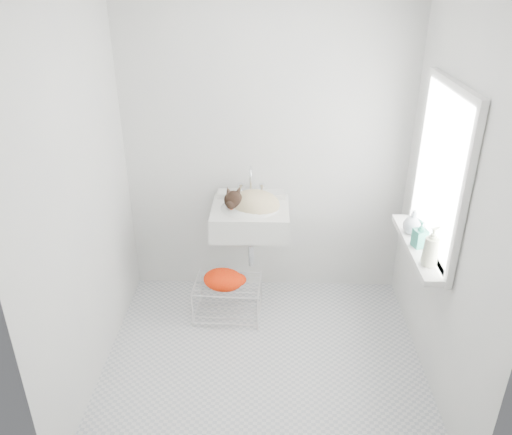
{
  "coord_description": "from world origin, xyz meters",
  "views": [
    {
      "loc": [
        0.03,
        -2.73,
        2.49
      ],
      "look_at": [
        -0.06,
        0.5,
        0.88
      ],
      "focal_mm": 35.76,
      "sensor_mm": 36.0,
      "label": 1
    }
  ],
  "objects_px": {
    "sink": "(250,207)",
    "bottle_c": "(411,233)",
    "cat": "(252,203)",
    "wire_rack": "(228,299)",
    "bottle_a": "(428,265)",
    "bottle_b": "(418,246)"
  },
  "relations": [
    {
      "from": "sink",
      "to": "bottle_b",
      "type": "distance_m",
      "value": 1.25
    },
    {
      "from": "sink",
      "to": "bottle_c",
      "type": "height_order",
      "value": "sink"
    },
    {
      "from": "cat",
      "to": "wire_rack",
      "type": "xyz_separation_m",
      "value": [
        -0.19,
        -0.18,
        -0.74
      ]
    },
    {
      "from": "cat",
      "to": "bottle_a",
      "type": "bearing_deg",
      "value": -33.92
    },
    {
      "from": "sink",
      "to": "bottle_a",
      "type": "relative_size",
      "value": 2.69
    },
    {
      "from": "bottle_a",
      "to": "bottle_c",
      "type": "distance_m",
      "value": 0.41
    },
    {
      "from": "bottle_a",
      "to": "bottle_c",
      "type": "bearing_deg",
      "value": 90.0
    },
    {
      "from": "cat",
      "to": "bottle_c",
      "type": "distance_m",
      "value": 1.16
    },
    {
      "from": "bottle_b",
      "to": "cat",
      "type": "bearing_deg",
      "value": 153.27
    },
    {
      "from": "sink",
      "to": "bottle_c",
      "type": "bearing_deg",
      "value": -18.99
    },
    {
      "from": "wire_rack",
      "to": "bottle_b",
      "type": "distance_m",
      "value": 1.51
    },
    {
      "from": "bottle_c",
      "to": "sink",
      "type": "bearing_deg",
      "value": 161.01
    },
    {
      "from": "cat",
      "to": "bottle_c",
      "type": "xyz_separation_m",
      "value": [
        1.1,
        -0.37,
        -0.04
      ]
    },
    {
      "from": "cat",
      "to": "bottle_b",
      "type": "xyz_separation_m",
      "value": [
        1.1,
        -0.55,
        -0.04
      ]
    },
    {
      "from": "wire_rack",
      "to": "bottle_a",
      "type": "relative_size",
      "value": 2.3
    },
    {
      "from": "cat",
      "to": "bottle_a",
      "type": "relative_size",
      "value": 1.91
    },
    {
      "from": "bottle_a",
      "to": "bottle_b",
      "type": "xyz_separation_m",
      "value": [
        0.0,
        0.23,
        0.0
      ]
    },
    {
      "from": "bottle_c",
      "to": "cat",
      "type": "bearing_deg",
      "value": 161.58
    },
    {
      "from": "bottle_b",
      "to": "bottle_c",
      "type": "height_order",
      "value": "bottle_b"
    },
    {
      "from": "bottle_b",
      "to": "bottle_a",
      "type": "bearing_deg",
      "value": -90.0
    },
    {
      "from": "sink",
      "to": "bottle_b",
      "type": "relative_size",
      "value": 3.21
    },
    {
      "from": "sink",
      "to": "wire_rack",
      "type": "height_order",
      "value": "sink"
    }
  ]
}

